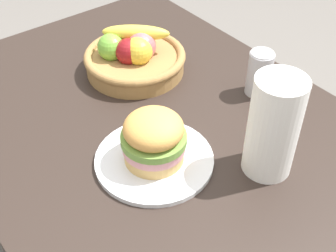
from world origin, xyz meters
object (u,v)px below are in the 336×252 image
(plate, at_px, (154,160))
(sandwich, at_px, (154,138))
(soda_can, at_px, (258,73))
(paper_towel_roll, at_px, (273,127))
(fruit_basket, at_px, (134,56))

(plate, xyz_separation_m, sandwich, (0.00, 0.00, 0.07))
(soda_can, bearing_deg, paper_towel_roll, -41.70)
(plate, xyz_separation_m, soda_can, (-0.04, 0.38, 0.06))
(sandwich, bearing_deg, paper_towel_roll, 48.52)
(plate, relative_size, soda_can, 2.17)
(plate, distance_m, sandwich, 0.07)
(fruit_basket, bearing_deg, paper_towel_roll, 1.52)
(paper_towel_roll, bearing_deg, soda_can, 138.30)
(soda_can, distance_m, paper_towel_roll, 0.29)
(plate, bearing_deg, paper_towel_roll, 48.52)
(sandwich, relative_size, fruit_basket, 0.51)
(sandwich, xyz_separation_m, soda_can, (-0.04, 0.38, -0.01))
(plate, height_order, sandwich, sandwich)
(sandwich, bearing_deg, fruit_basket, 152.00)
(plate, height_order, fruit_basket, fruit_basket)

